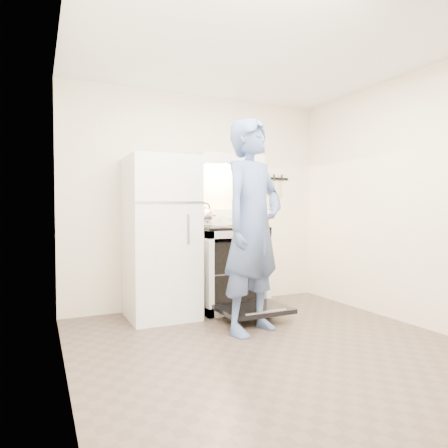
% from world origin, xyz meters
% --- Properties ---
extents(floor, '(3.60, 3.60, 0.00)m').
position_xyz_m(floor, '(0.00, 0.00, 0.00)').
color(floor, brown).
rests_on(floor, ground).
extents(back_wall, '(3.20, 0.02, 2.50)m').
position_xyz_m(back_wall, '(0.00, 1.80, 1.25)').
color(back_wall, '#F3E7CC').
rests_on(back_wall, ground).
extents(refrigerator, '(0.70, 0.70, 1.70)m').
position_xyz_m(refrigerator, '(-0.58, 1.45, 0.85)').
color(refrigerator, white).
rests_on(refrigerator, floor).
extents(stove_body, '(0.76, 0.65, 0.92)m').
position_xyz_m(stove_body, '(0.23, 1.48, 0.46)').
color(stove_body, white).
rests_on(stove_body, floor).
extents(cooktop, '(0.76, 0.65, 0.03)m').
position_xyz_m(cooktop, '(0.23, 1.48, 0.94)').
color(cooktop, black).
rests_on(cooktop, stove_body).
extents(backsplash, '(0.76, 0.07, 0.20)m').
position_xyz_m(backsplash, '(0.23, 1.76, 1.05)').
color(backsplash, white).
rests_on(backsplash, cooktop).
extents(oven_door, '(0.70, 0.54, 0.04)m').
position_xyz_m(oven_door, '(0.23, 0.88, 0.12)').
color(oven_door, black).
rests_on(oven_door, floor).
extents(oven_rack, '(0.60, 0.52, 0.01)m').
position_xyz_m(oven_rack, '(0.23, 1.48, 0.44)').
color(oven_rack, gray).
rests_on(oven_rack, stove_body).
extents(range_hood, '(0.76, 0.50, 0.12)m').
position_xyz_m(range_hood, '(0.23, 1.55, 1.71)').
color(range_hood, white).
rests_on(range_hood, back_wall).
extents(knife_strip, '(0.40, 0.02, 0.03)m').
position_xyz_m(knife_strip, '(1.05, 1.79, 1.55)').
color(knife_strip, black).
rests_on(knife_strip, back_wall).
extents(pizza_stone, '(0.32, 0.32, 0.02)m').
position_xyz_m(pizza_stone, '(0.22, 1.45, 0.45)').
color(pizza_stone, '#936E56').
rests_on(pizza_stone, oven_rack).
extents(tea_kettle, '(0.23, 0.19, 0.28)m').
position_xyz_m(tea_kettle, '(0.00, 1.63, 1.09)').
color(tea_kettle, '#B8B8BD').
rests_on(tea_kettle, cooktop).
extents(utensil_jar, '(0.11, 0.11, 0.13)m').
position_xyz_m(utensil_jar, '(0.44, 1.25, 1.05)').
color(utensil_jar, silver).
rests_on(utensil_jar, cooktop).
extents(person, '(0.85, 0.72, 1.99)m').
position_xyz_m(person, '(0.05, 0.58, 0.99)').
color(person, '#3C4E7D').
rests_on(person, floor).
extents(dutch_oven, '(0.33, 0.26, 0.22)m').
position_xyz_m(dutch_oven, '(0.27, 0.93, 1.03)').
color(dutch_oven, red).
rests_on(dutch_oven, person).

